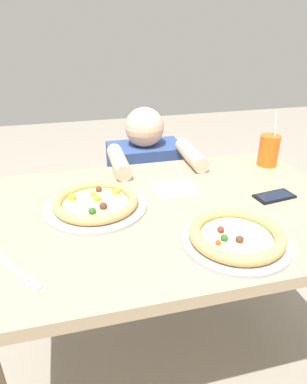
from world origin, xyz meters
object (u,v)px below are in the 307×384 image
(pizza_near, at_px, (236,236))
(diner_seated, at_px, (146,202))
(fork, at_px, (20,274))
(pizza_far, at_px, (96,203))
(drink_cup_colored, at_px, (269,150))
(cell_phone, at_px, (274,196))

(pizza_near, bearing_deg, diner_seated, 95.50)
(fork, relative_size, diner_seated, 0.18)
(pizza_far, height_order, fork, pizza_far)
(fork, bearing_deg, pizza_near, -0.58)
(pizza_far, bearing_deg, drink_cup_colored, 14.85)
(drink_cup_colored, relative_size, cell_phone, 1.54)
(pizza_near, bearing_deg, pizza_far, 141.13)
(pizza_near, height_order, diner_seated, diner_seated)
(diner_seated, bearing_deg, pizza_far, -118.83)
(fork, height_order, diner_seated, diner_seated)
(drink_cup_colored, height_order, cell_phone, drink_cup_colored)
(pizza_near, height_order, drink_cup_colored, drink_cup_colored)
(fork, distance_m, cell_phone, 0.91)
(fork, distance_m, diner_seated, 1.05)
(pizza_near, height_order, cell_phone, pizza_near)
(pizza_near, distance_m, pizza_far, 0.50)
(pizza_far, height_order, drink_cup_colored, drink_cup_colored)
(pizza_far, distance_m, drink_cup_colored, 0.82)
(pizza_far, relative_size, diner_seated, 0.37)
(fork, relative_size, cell_phone, 1.11)
(pizza_near, xyz_separation_m, pizza_far, (-0.39, 0.31, -0.00))
(drink_cup_colored, bearing_deg, cell_phone, -115.39)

